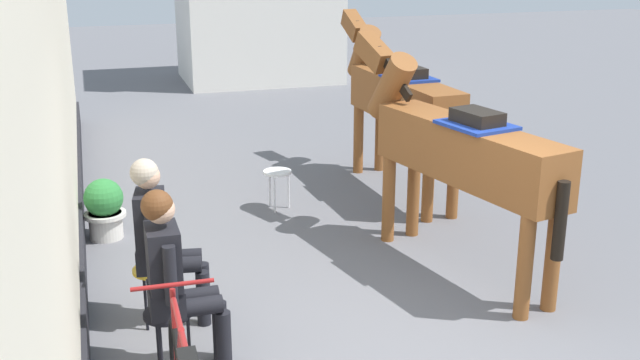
% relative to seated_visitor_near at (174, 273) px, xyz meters
% --- Properties ---
extents(ground_plane, '(40.00, 40.00, 0.00)m').
position_rel_seated_visitor_near_xyz_m(ground_plane, '(1.74, 2.70, -0.78)').
color(ground_plane, slate).
extents(pub_facade_wall, '(0.34, 14.00, 3.40)m').
position_rel_seated_visitor_near_xyz_m(pub_facade_wall, '(-0.81, 1.20, 0.76)').
color(pub_facade_wall, beige).
rests_on(pub_facade_wall, ground_plane).
extents(seated_visitor_near, '(0.61, 0.49, 1.39)m').
position_rel_seated_visitor_near_xyz_m(seated_visitor_near, '(0.00, 0.00, 0.00)').
color(seated_visitor_near, black).
rests_on(seated_visitor_near, ground_plane).
extents(seated_visitor_far, '(0.61, 0.48, 1.39)m').
position_rel_seated_visitor_near_xyz_m(seated_visitor_far, '(-0.02, 0.77, 0.00)').
color(seated_visitor_far, gold).
rests_on(seated_visitor_far, ground_plane).
extents(saddled_horse_near, '(0.93, 2.95, 2.06)m').
position_rel_seated_visitor_near_xyz_m(saddled_horse_near, '(2.70, 1.08, 0.38)').
color(saddled_horse_near, brown).
rests_on(saddled_horse_near, ground_plane).
extents(saddled_horse_far, '(0.56, 3.00, 2.06)m').
position_rel_seated_visitor_near_xyz_m(saddled_horse_far, '(3.08, 3.37, 0.38)').
color(saddled_horse_far, brown).
rests_on(saddled_horse_far, ground_plane).
extents(flower_planter_farthest, '(0.43, 0.43, 0.64)m').
position_rel_seated_visitor_near_xyz_m(flower_planter_farthest, '(-0.41, 2.79, -0.44)').
color(flower_planter_farthest, beige).
rests_on(flower_planter_farthest, ground_plane).
extents(spare_stool_white, '(0.32, 0.32, 0.46)m').
position_rel_seated_visitor_near_xyz_m(spare_stool_white, '(1.51, 3.13, -0.38)').
color(spare_stool_white, white).
rests_on(spare_stool_white, ground_plane).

